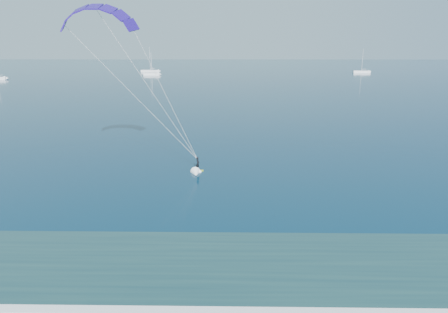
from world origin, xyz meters
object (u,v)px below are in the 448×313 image
(kitesurfer_rig, at_px, (148,87))
(sailboat_1, at_px, (152,74))
(sailboat_3, at_px, (361,72))
(sailboat_2, at_px, (150,71))

(kitesurfer_rig, distance_m, sailboat_1, 162.97)
(kitesurfer_rig, bearing_deg, sailboat_1, 100.82)
(sailboat_3, bearing_deg, sailboat_1, -168.97)
(sailboat_1, distance_m, sailboat_2, 27.07)
(kitesurfer_rig, relative_size, sailboat_3, 1.53)
(kitesurfer_rig, distance_m, sailboat_2, 190.00)
(sailboat_3, bearing_deg, sailboat_2, 177.63)
(sailboat_2, xyz_separation_m, sailboat_3, (116.58, -4.84, -0.01))
(kitesurfer_rig, bearing_deg, sailboat_2, 101.06)
(sailboat_1, bearing_deg, sailboat_2, 102.52)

